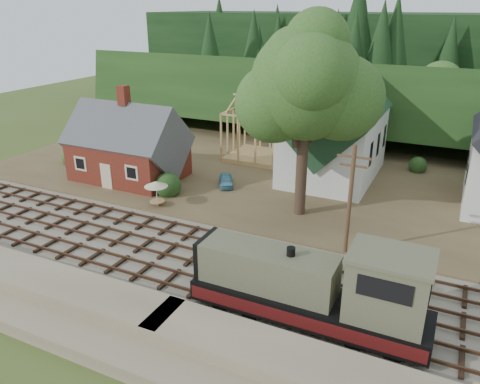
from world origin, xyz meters
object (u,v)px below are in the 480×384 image
at_px(patio_set, 156,185).
at_px(car_blue, 226,180).
at_px(car_green, 123,167).
at_px(locomotive, 317,289).

bearing_deg(patio_set, car_blue, 65.31).
xyz_separation_m(car_green, patio_set, (8.15, -5.62, 1.33)).
height_order(car_green, patio_set, patio_set).
bearing_deg(locomotive, patio_set, 151.34).
height_order(locomotive, patio_set, locomotive).
bearing_deg(locomotive, car_blue, 130.63).
height_order(car_blue, patio_set, patio_set).
xyz_separation_m(locomotive, patio_set, (-16.82, 9.19, -0.04)).
height_order(locomotive, car_blue, locomotive).
distance_m(locomotive, car_blue, 21.09).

